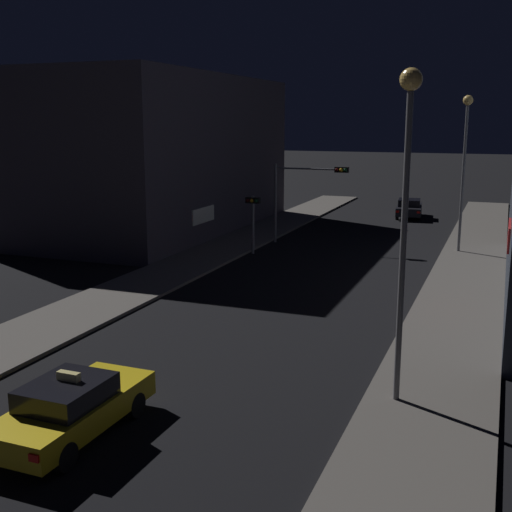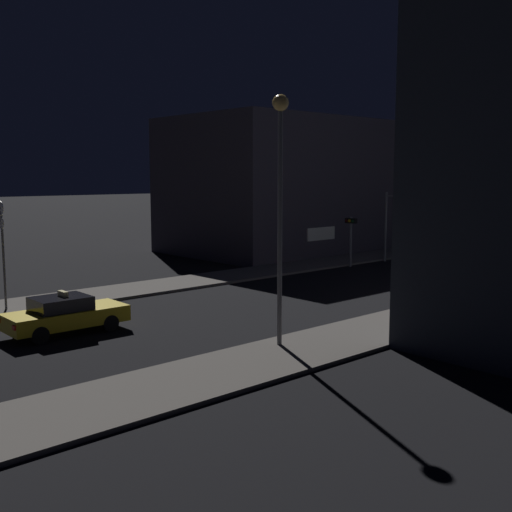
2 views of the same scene
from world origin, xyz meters
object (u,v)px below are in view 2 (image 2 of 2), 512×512
taxi (65,314)px  street_lamp_near_block (280,174)px  traffic_light_left_kerb (351,231)px  traffic_light_overhead (409,212)px  sign_pole_left (3,244)px

taxi → street_lamp_near_block: size_ratio=0.53×
taxi → traffic_light_left_kerb: bearing=100.3°
street_lamp_near_block → traffic_light_overhead: bearing=113.3°
traffic_light_left_kerb → street_lamp_near_block: size_ratio=0.39×
traffic_light_overhead → street_lamp_near_block: size_ratio=0.57×
sign_pole_left → taxi: bearing=2.8°
taxi → traffic_light_overhead: traffic_light_overhead is taller
traffic_light_overhead → traffic_light_left_kerb: 4.29m
taxi → traffic_light_left_kerb: traffic_light_left_kerb is taller
taxi → street_lamp_near_block: street_lamp_near_block is taller
sign_pole_left → street_lamp_near_block: (12.01, 4.81, 2.97)m
taxi → sign_pole_left: size_ratio=0.96×
taxi → street_lamp_near_block: 9.66m
traffic_light_overhead → traffic_light_left_kerb: (-1.81, -3.72, -1.15)m
traffic_light_left_kerb → street_lamp_near_block: street_lamp_near_block is taller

